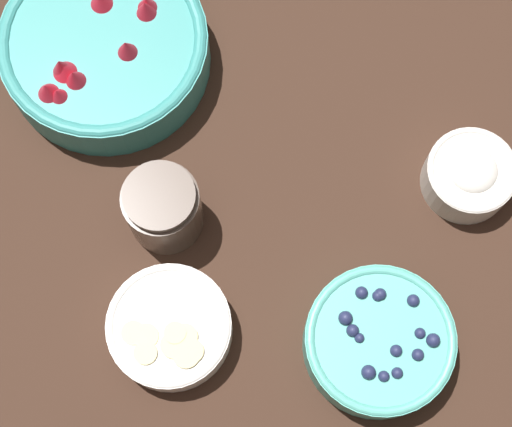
# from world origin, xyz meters

# --- Properties ---
(ground_plane) EXTENTS (4.00, 4.00, 0.00)m
(ground_plane) POSITION_xyz_m (0.00, 0.00, 0.00)
(ground_plane) COLOR #382319
(bowl_strawberries) EXTENTS (0.25, 0.25, 0.09)m
(bowl_strawberries) POSITION_xyz_m (0.18, 0.21, 0.04)
(bowl_strawberries) COLOR teal
(bowl_strawberries) RESTS_ON ground_plane
(bowl_blueberries) EXTENTS (0.17, 0.17, 0.06)m
(bowl_blueberries) POSITION_xyz_m (-0.19, -0.10, 0.03)
(bowl_blueberries) COLOR #56B7A8
(bowl_blueberries) RESTS_ON ground_plane
(bowl_bananas) EXTENTS (0.14, 0.14, 0.05)m
(bowl_bananas) POSITION_xyz_m (-0.16, 0.13, 0.03)
(bowl_bananas) COLOR white
(bowl_bananas) RESTS_ON ground_plane
(bowl_cream) EXTENTS (0.11, 0.11, 0.06)m
(bowl_cream) POSITION_xyz_m (0.00, -0.22, 0.03)
(bowl_cream) COLOR silver
(bowl_cream) RESTS_ON ground_plane
(jar_chocolate) EXTENTS (0.09, 0.09, 0.10)m
(jar_chocolate) POSITION_xyz_m (-0.03, 0.14, 0.04)
(jar_chocolate) COLOR #4C3D33
(jar_chocolate) RESTS_ON ground_plane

